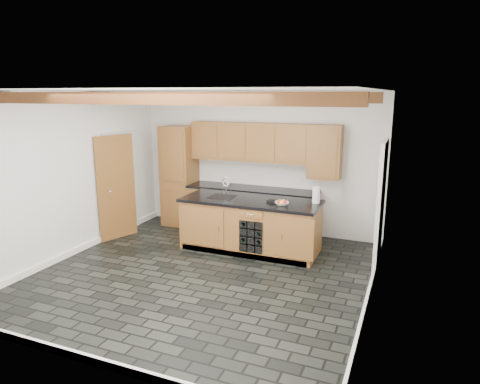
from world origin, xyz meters
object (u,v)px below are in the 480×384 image
(island, at_px, (251,225))
(fruit_bowl, at_px, (282,204))
(kitchen_scale, at_px, (272,201))
(paper_towel, at_px, (316,195))

(island, distance_m, fruit_bowl, 0.81)
(island, bearing_deg, kitchen_scale, -5.51)
(kitchen_scale, distance_m, paper_towel, 0.76)
(kitchen_scale, bearing_deg, island, -166.02)
(kitchen_scale, xyz_separation_m, fruit_bowl, (0.21, -0.13, 0.00))
(island, bearing_deg, paper_towel, 10.47)
(fruit_bowl, bearing_deg, paper_towel, 36.78)
(island, bearing_deg, fruit_bowl, -14.90)
(island, relative_size, paper_towel, 8.84)
(island, xyz_separation_m, fruit_bowl, (0.62, -0.16, 0.49))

